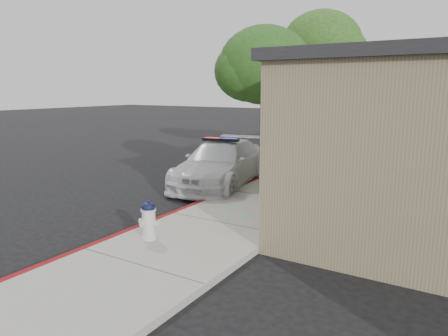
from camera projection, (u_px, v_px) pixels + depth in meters
The scene contains 8 objects.
ground at pixel (170, 218), 11.33m from camera, with size 120.00×120.00×0.00m, color black.
sidewalk at pixel (271, 199), 13.00m from camera, with size 3.20×60.00×0.15m, color gray.
red_curb at pixel (229, 192), 13.79m from camera, with size 0.14×60.00×0.16m, color maroon.
police_car at pixel (221, 163), 15.02m from camera, with size 3.29×5.88×1.73m.
fire_hydrant at pixel (149, 220), 9.22m from camera, with size 0.50×0.43×0.88m.
street_tree_near at pixel (265, 69), 12.84m from camera, with size 3.01×2.86×5.25m.
street_tree_mid at pixel (322, 49), 17.82m from camera, with size 3.79×3.47×6.63m.
street_tree_far at pixel (333, 76), 19.92m from camera, with size 2.84×2.79×5.19m.
Camera 1 is at (6.95, -8.48, 3.46)m, focal length 33.23 mm.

